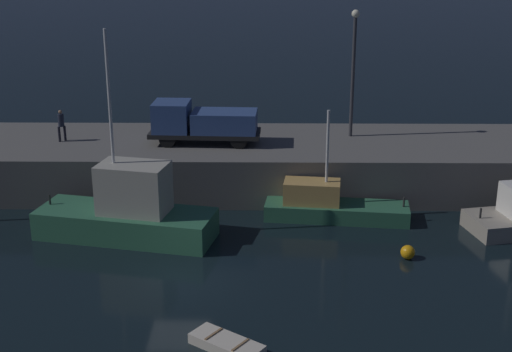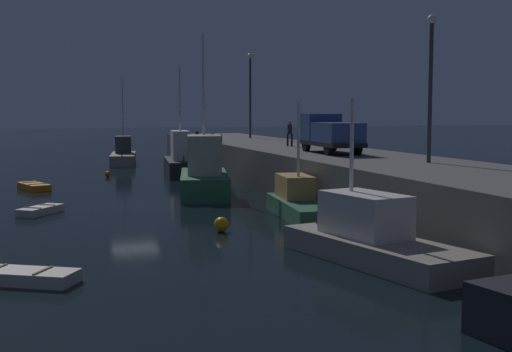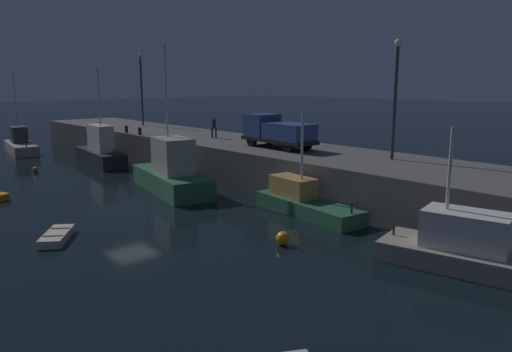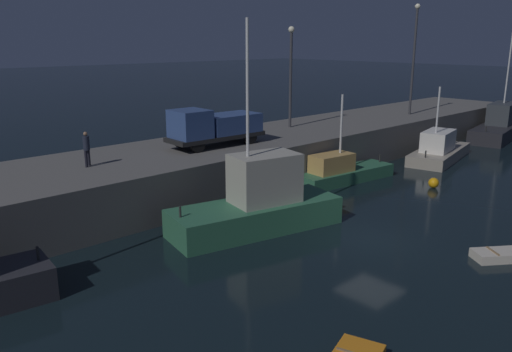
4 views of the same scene
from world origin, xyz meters
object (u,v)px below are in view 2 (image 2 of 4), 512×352
dinghy_red_small (40,210)px  mooring_buoy_mid (221,224)px  utility_truck (330,133)px  bollard_west (197,135)px  fishing_boat_orange (180,160)px  lamp_post_west (250,89)px  dockworker (290,132)px  fishing_boat_blue (299,202)px  fishing_boat_white (373,238)px  dinghy_orange_near (20,276)px  fishing_trawler_red (204,175)px  mooring_buoy_near (108,174)px  lamp_post_east (431,76)px  bollard_east (220,139)px  bollard_central (213,137)px  rowboat_white_mid (34,187)px  fishing_boat_grey (123,155)px

dinghy_red_small → mooring_buoy_mid: size_ratio=4.35×
utility_truck → bollard_west: utility_truck is taller
fishing_boat_orange → mooring_buoy_mid: 26.36m
lamp_post_west → dockworker: bearing=-6.1°
fishing_boat_blue → fishing_boat_white: bearing=-6.8°
utility_truck → dinghy_orange_near: bearing=-46.3°
fishing_trawler_red → fishing_boat_orange: 13.58m
dinghy_orange_near → mooring_buoy_near: 33.01m
lamp_post_east → bollard_east: bearing=-168.4°
dockworker → bollard_west: dockworker is taller
dinghy_orange_near → bollard_central: bearing=156.9°
dinghy_orange_near → fishing_boat_white: bearing=87.5°
fishing_boat_blue → bollard_west: (-28.51, 1.36, 2.23)m
fishing_boat_white → dinghy_red_small: fishing_boat_white is taller
rowboat_white_mid → bollard_east: (-5.20, 13.76, 2.71)m
fishing_boat_white → utility_truck: bearing=161.3°
fishing_trawler_red → bollard_central: fishing_trawler_red is taller
lamp_post_west → bollard_west: 6.50m
dinghy_orange_near → lamp_post_west: size_ratio=0.48×
lamp_post_east → bollard_east: size_ratio=11.06×
fishing_boat_white → fishing_boat_orange: size_ratio=0.96×
bollard_central → fishing_boat_grey: bearing=-154.9°
lamp_post_east → dockworker: (-16.11, -1.25, -3.17)m
fishing_trawler_red → fishing_boat_blue: size_ratio=1.33×
mooring_buoy_near → lamp_post_east: 28.49m
lamp_post_west → lamp_post_east: 30.68m
fishing_boat_orange → dinghy_orange_near: fishing_boat_orange is taller
lamp_post_west → bollard_central: bearing=-40.6°
mooring_buoy_near → bollard_east: (2.02, 8.40, 2.69)m
fishing_boat_white → fishing_boat_grey: size_ratio=1.00×
mooring_buoy_near → bollard_east: bollard_east is taller
fishing_boat_blue → dockworker: (-14.47, 4.82, 2.91)m
fishing_boat_grey → mooring_buoy_near: fishing_boat_grey is taller
mooring_buoy_mid → bollard_east: bollard_east is taller
fishing_boat_orange → fishing_boat_grey: size_ratio=1.04×
fishing_boat_white → dinghy_red_small: (-14.69, -10.76, -0.61)m
rowboat_white_mid → bollard_west: (-12.90, 13.66, 2.71)m
fishing_trawler_red → mooring_buoy_near: size_ratio=21.27×
dockworker → bollard_central: bearing=-159.0°
mooring_buoy_mid → bollard_central: (-26.30, 6.12, 2.60)m
fishing_boat_orange → lamp_post_east: size_ratio=1.19×
bollard_central → bollard_east: bollard_east is taller
mooring_buoy_mid → dinghy_red_small: bearing=-136.0°
fishing_trawler_red → bollard_central: bearing=164.1°
bollard_east → mooring_buoy_near: bearing=-103.5°
dinghy_orange_near → utility_truck: (-16.33, 17.11, 3.59)m
fishing_boat_blue → bollard_central: (-23.27, 1.45, 2.22)m
fishing_boat_white → rowboat_white_mid: 28.08m
fishing_trawler_red → mooring_buoy_near: (-13.28, -4.47, -1.02)m
fishing_trawler_red → rowboat_white_mid: 11.60m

